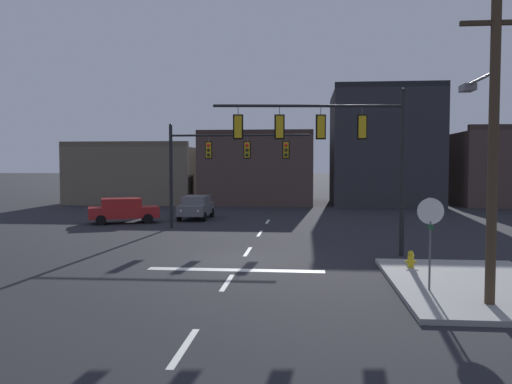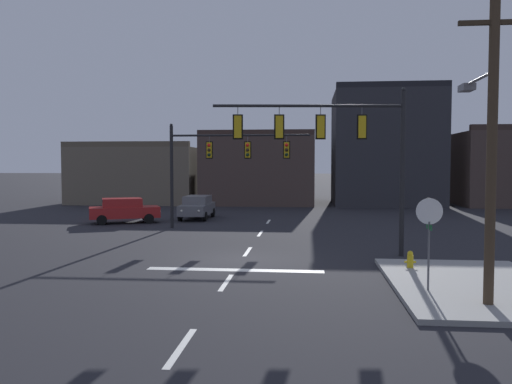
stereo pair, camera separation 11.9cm
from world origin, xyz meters
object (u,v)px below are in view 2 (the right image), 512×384
(signal_mast_near_side, at_px, (337,140))
(car_lot_nearside, at_px, (124,210))
(stop_sign, at_px, (429,222))
(utility_pole, at_px, (490,124))
(fire_hydrant, at_px, (410,263))
(signal_mast_far_side, at_px, (218,157))
(car_lot_middle, at_px, (197,207))

(signal_mast_near_side, relative_size, car_lot_nearside, 1.65)
(signal_mast_near_side, height_order, stop_sign, signal_mast_near_side)
(signal_mast_near_side, xyz_separation_m, utility_pole, (3.55, -7.53, 0.04))
(stop_sign, height_order, car_lot_nearside, stop_sign)
(fire_hydrant, bearing_deg, stop_sign, -92.18)
(signal_mast_near_side, height_order, fire_hydrant, signal_mast_near_side)
(stop_sign, relative_size, utility_pole, 0.32)
(signal_mast_far_side, xyz_separation_m, car_lot_nearside, (-6.59, 2.32, -3.37))
(signal_mast_near_side, bearing_deg, stop_sign, -69.81)
(signal_mast_near_side, xyz_separation_m, car_lot_nearside, (-13.05, 11.02, -3.95))
(car_lot_nearside, relative_size, car_lot_middle, 1.07)
(utility_pole, bearing_deg, car_lot_nearside, 131.80)
(car_lot_middle, relative_size, utility_pole, 0.51)
(fire_hydrant, bearing_deg, car_lot_middle, 123.62)
(signal_mast_near_side, xyz_separation_m, stop_sign, (2.32, -6.31, -2.66))
(car_lot_nearside, height_order, car_lot_middle, same)
(fire_hydrant, bearing_deg, signal_mast_near_side, 129.60)
(car_lot_middle, relative_size, fire_hydrant, 5.95)
(car_lot_middle, distance_m, fire_hydrant, 20.44)
(signal_mast_far_side, distance_m, car_lot_nearside, 7.76)
(stop_sign, relative_size, car_lot_nearside, 0.60)
(stop_sign, height_order, car_lot_middle, stop_sign)
(car_lot_nearside, bearing_deg, signal_mast_near_side, -40.19)
(car_lot_nearside, distance_m, fire_hydrant, 20.88)
(stop_sign, relative_size, car_lot_middle, 0.63)
(signal_mast_near_side, height_order, car_lot_middle, signal_mast_near_side)
(signal_mast_far_side, relative_size, utility_pole, 0.94)
(car_lot_middle, height_order, fire_hydrant, car_lot_middle)
(car_lot_middle, xyz_separation_m, utility_pole, (12.41, -21.59, 3.98))
(utility_pole, bearing_deg, car_lot_middle, 119.90)
(signal_mast_near_side, bearing_deg, car_lot_middle, 122.25)
(signal_mast_far_side, bearing_deg, fire_hydrant, -52.65)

